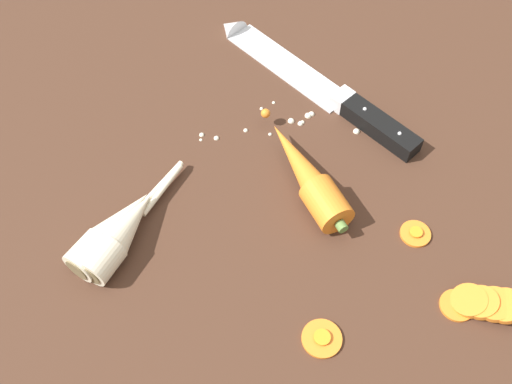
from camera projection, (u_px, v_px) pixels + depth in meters
ground_plane at (254, 195)px, 72.11cm from camera, size 120.00×90.00×4.00cm
chefs_knife at (310, 79)px, 79.68cm from camera, size 23.35×29.91×4.18cm
whole_carrot at (307, 175)px, 68.70cm from camera, size 9.01×18.86×4.20cm
parsnip_front at (113, 231)px, 64.58cm from camera, size 13.43×15.08×4.00cm
parsnip_mid_left at (121, 234)px, 64.35cm from camera, size 12.15×15.65×4.00cm
carrot_slice_stack at (482, 304)px, 60.90cm from camera, size 8.25×5.14×3.12cm
carrot_slice_stray_near at (322, 338)px, 59.31cm from camera, size 4.14×4.14×0.70cm
carrot_slice_stray_mid at (416, 233)px, 66.29cm from camera, size 3.47×3.47×0.70cm
mince_crumbs at (297, 117)px, 76.18cm from camera, size 20.65×8.10×0.88cm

